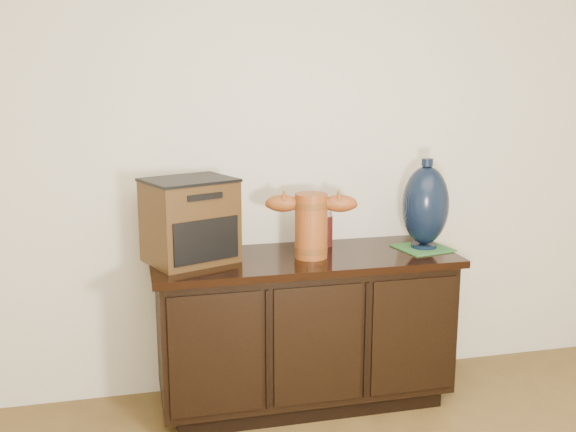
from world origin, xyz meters
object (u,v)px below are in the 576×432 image
object	(u,v)px
terracotta_vessel	(311,222)
lamp_base	(425,206)
sideboard	(304,328)
spray_can	(327,229)
tv_radio	(190,220)

from	to	relation	value
terracotta_vessel	lamp_base	xyz separation A→B (m)	(0.59, 0.02, 0.04)
sideboard	terracotta_vessel	world-z (taller)	terracotta_vessel
sideboard	spray_can	world-z (taller)	spray_can
tv_radio	lamp_base	distance (m)	1.15
terracotta_vessel	spray_can	xyz separation A→B (m)	(0.13, 0.19, -0.08)
lamp_base	spray_can	distance (m)	0.50
tv_radio	spray_can	world-z (taller)	tv_radio
spray_can	sideboard	bearing A→B (deg)	-135.63
tv_radio	spray_can	xyz separation A→B (m)	(0.69, 0.12, -0.10)
sideboard	spray_can	xyz separation A→B (m)	(0.16, 0.16, 0.46)
lamp_base	tv_radio	bearing A→B (deg)	177.82
sideboard	tv_radio	world-z (taller)	tv_radio
tv_radio	spray_can	distance (m)	0.71
sideboard	spray_can	bearing A→B (deg)	44.37
spray_can	lamp_base	bearing A→B (deg)	-20.05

